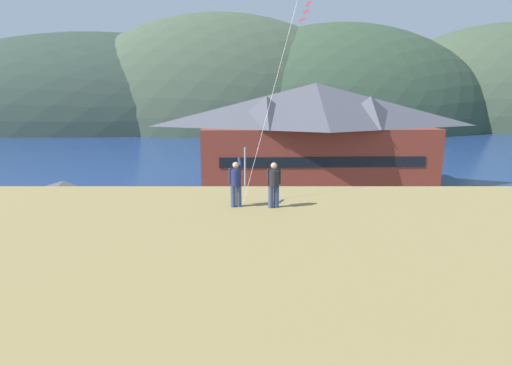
% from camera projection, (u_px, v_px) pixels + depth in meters
% --- Properties ---
extents(ground_plane, '(600.00, 600.00, 0.00)m').
position_uv_depth(ground_plane, '(240.00, 270.00, 25.91)').
color(ground_plane, '#66604C').
extents(parking_lot_pad, '(40.00, 20.00, 0.10)m').
position_uv_depth(parking_lot_pad, '(243.00, 242.00, 30.78)').
color(parking_lot_pad, gray).
rests_on(parking_lot_pad, ground).
extents(bay_water, '(360.00, 84.00, 0.03)m').
position_uv_depth(bay_water, '(252.00, 148.00, 84.49)').
color(bay_water, navy).
rests_on(bay_water, ground).
extents(far_hill_west_ridge, '(143.82, 70.72, 61.17)m').
position_uv_depth(far_hill_west_ridge, '(101.00, 127.00, 138.36)').
color(far_hill_west_ridge, '#2D3D33').
rests_on(far_hill_west_ridge, ground).
extents(far_hill_east_peak, '(103.61, 59.48, 71.17)m').
position_uv_depth(far_hill_east_peak, '(221.00, 128.00, 132.67)').
color(far_hill_east_peak, '#42513D').
rests_on(far_hill_east_peak, ground).
extents(far_hill_center_saddle, '(96.66, 63.37, 65.34)m').
position_uv_depth(far_hill_center_saddle, '(338.00, 128.00, 132.76)').
color(far_hill_center_saddle, '#334733').
rests_on(far_hill_center_saddle, ground).
extents(far_hill_far_shoulder, '(98.97, 68.16, 69.00)m').
position_uv_depth(far_hill_far_shoulder, '(499.00, 126.00, 143.86)').
color(far_hill_far_shoulder, '#3D4C38').
rests_on(far_hill_far_shoulder, ground).
extents(harbor_lodge, '(27.44, 12.82, 12.28)m').
position_uv_depth(harbor_lodge, '(315.00, 134.00, 46.79)').
color(harbor_lodge, brown).
rests_on(harbor_lodge, ground).
extents(storage_shed_near_lot, '(8.22, 6.05, 5.04)m').
position_uv_depth(storage_shed_near_lot, '(67.00, 214.00, 29.20)').
color(storage_shed_near_lot, '#338475').
rests_on(storage_shed_near_lot, ground).
extents(wharf_dock, '(3.20, 14.47, 0.70)m').
position_uv_depth(wharf_dock, '(256.00, 166.00, 61.55)').
color(wharf_dock, '#70604C').
rests_on(wharf_dock, ground).
extents(moored_boat_wharfside, '(2.77, 7.41, 2.16)m').
position_uv_depth(moored_boat_wharfside, '(234.00, 161.00, 63.85)').
color(moored_boat_wharfside, navy).
rests_on(moored_boat_wharfside, ground).
extents(moored_boat_outer_mooring, '(2.74, 8.45, 2.16)m').
position_uv_depth(moored_boat_outer_mooring, '(279.00, 159.00, 65.26)').
color(moored_boat_outer_mooring, '#23564C').
rests_on(moored_boat_outer_mooring, ground).
extents(moored_boat_inner_slip, '(2.36, 6.38, 2.16)m').
position_uv_depth(moored_boat_inner_slip, '(233.00, 168.00, 57.76)').
color(moored_boat_inner_slip, '#23564C').
rests_on(moored_boat_inner_slip, ground).
extents(parked_car_back_row_left, '(4.31, 2.27, 1.82)m').
position_uv_depth(parked_car_back_row_left, '(302.00, 226.00, 31.29)').
color(parked_car_back_row_left, '#236633').
rests_on(parked_car_back_row_left, parking_lot_pad).
extents(parked_car_mid_row_near, '(4.30, 2.26, 1.82)m').
position_uv_depth(parked_car_mid_row_near, '(204.00, 222.00, 32.19)').
color(parked_car_mid_row_near, black).
rests_on(parked_car_mid_row_near, parking_lot_pad).
extents(parked_car_mid_row_center, '(4.33, 2.32, 1.82)m').
position_uv_depth(parked_car_mid_row_center, '(210.00, 252.00, 26.22)').
color(parked_car_mid_row_center, '#236633').
rests_on(parked_car_mid_row_center, parking_lot_pad).
extents(parked_car_lone_by_shed, '(4.27, 2.19, 1.82)m').
position_uv_depth(parked_car_lone_by_shed, '(433.00, 220.00, 32.66)').
color(parked_car_lone_by_shed, silver).
rests_on(parked_car_lone_by_shed, parking_lot_pad).
extents(parked_car_corner_spot, '(4.32, 2.29, 1.82)m').
position_uv_depth(parked_car_corner_spot, '(377.00, 253.00, 25.94)').
color(parked_car_corner_spot, black).
rests_on(parked_car_corner_spot, parking_lot_pad).
extents(parked_car_mid_row_far, '(4.22, 2.09, 1.82)m').
position_uv_depth(parked_car_mid_row_far, '(282.00, 258.00, 25.23)').
color(parked_car_mid_row_far, black).
rests_on(parked_car_mid_row_far, parking_lot_pad).
extents(parked_car_front_row_red, '(4.26, 2.16, 1.82)m').
position_uv_depth(parked_car_front_row_red, '(372.00, 221.00, 32.45)').
color(parked_car_front_row_red, '#9EA3A8').
rests_on(parked_car_front_row_red, parking_lot_pad).
extents(parked_car_front_row_end, '(4.31, 2.27, 1.82)m').
position_uv_depth(parked_car_front_row_end, '(107.00, 254.00, 25.81)').
color(parked_car_front_row_end, slate).
rests_on(parked_car_front_row_end, parking_lot_pad).
extents(parked_car_front_row_silver, '(4.35, 2.36, 1.82)m').
position_uv_depth(parked_car_front_row_silver, '(498.00, 251.00, 26.33)').
color(parked_car_front_row_silver, slate).
rests_on(parked_car_front_row_silver, parking_lot_pad).
extents(parking_light_pole, '(0.24, 0.78, 6.38)m').
position_uv_depth(parking_light_pole, '(246.00, 178.00, 35.40)').
color(parking_light_pole, '#ADADB2').
rests_on(parking_light_pole, parking_lot_pad).
extents(person_kite_flyer, '(0.52, 0.69, 1.86)m').
position_uv_depth(person_kite_flyer, '(236.00, 182.00, 15.35)').
color(person_kite_flyer, '#384770').
rests_on(person_kite_flyer, grassy_hill_foreground).
extents(person_companion, '(0.54, 0.40, 1.74)m').
position_uv_depth(person_companion, '(274.00, 184.00, 15.24)').
color(person_companion, '#384770').
rests_on(person_companion, grassy_hill_foreground).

